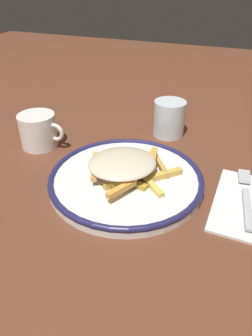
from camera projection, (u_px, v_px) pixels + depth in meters
The scene contains 6 objects.
ground_plane at pixel (126, 184), 0.60m from camera, with size 2.60×2.60×0.00m, color brown.
plate at pixel (126, 179), 0.60m from camera, with size 0.30×0.30×0.02m.
fries_heap at pixel (125, 166), 0.59m from camera, with size 0.19×0.19×0.04m.
fork at pixel (246, 196), 0.55m from camera, with size 0.04×0.18×0.01m.
water_glass at pixel (169, 118), 0.76m from camera, with size 0.08×0.08×0.09m, color silver.
coffee_mug at pixel (39, 131), 0.71m from camera, with size 0.11×0.08×0.08m.
Camera 1 is at (0.17, -0.46, 0.36)m, focal length 33.10 mm.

